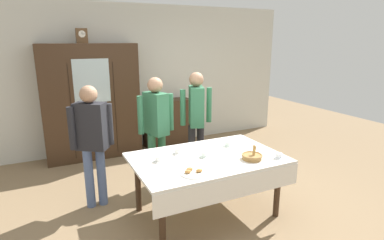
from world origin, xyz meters
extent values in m
plane|color=#846B4C|center=(0.00, 0.00, 0.00)|extent=(12.00, 12.00, 0.00)
cube|color=silver|center=(0.00, 2.65, 1.35)|extent=(6.40, 0.10, 2.70)
cylinder|color=#3D2819|center=(-0.72, -0.62, 0.35)|extent=(0.07, 0.07, 0.70)
cylinder|color=#3D2819|center=(0.72, -0.62, 0.35)|extent=(0.07, 0.07, 0.70)
cylinder|color=#3D2819|center=(-0.72, 0.22, 0.35)|extent=(0.07, 0.07, 0.70)
cylinder|color=#3D2819|center=(0.72, 0.22, 0.35)|extent=(0.07, 0.07, 0.70)
cube|color=white|center=(0.00, -0.20, 0.72)|extent=(1.72, 1.12, 0.03)
cube|color=white|center=(0.00, -0.76, 0.58)|extent=(1.72, 0.01, 0.24)
cube|color=#3D2819|center=(-0.90, 2.35, 1.00)|extent=(1.61, 0.45, 2.00)
cube|color=silver|center=(-0.90, 2.13, 1.40)|extent=(0.58, 0.01, 0.72)
cube|color=black|center=(-1.25, 2.13, 0.90)|extent=(0.01, 0.01, 1.60)
cube|color=black|center=(-0.55, 2.13, 0.90)|extent=(0.01, 0.01, 1.60)
cube|color=brown|center=(-0.97, 2.35, 2.12)|extent=(0.18, 0.10, 0.24)
cylinder|color=white|center=(-0.97, 2.30, 2.14)|extent=(0.11, 0.01, 0.11)
cube|color=black|center=(-0.97, 2.30, 2.16)|extent=(0.00, 0.00, 0.04)
cube|color=black|center=(-0.95, 2.30, 2.14)|extent=(0.05, 0.00, 0.00)
cube|color=#3D2819|center=(0.52, 2.41, 0.46)|extent=(0.93, 0.35, 0.91)
cube|color=#B29333|center=(0.52, 2.41, 0.93)|extent=(0.14, 0.19, 0.03)
cube|color=#B29333|center=(0.52, 2.41, 0.96)|extent=(0.15, 0.20, 0.03)
cube|color=#B29333|center=(0.52, 2.41, 0.99)|extent=(0.13, 0.20, 0.03)
cylinder|color=white|center=(-0.27, 0.05, 0.74)|extent=(0.13, 0.13, 0.01)
cylinder|color=white|center=(-0.27, 0.05, 0.77)|extent=(0.08, 0.08, 0.05)
torus|color=white|center=(-0.23, 0.05, 0.77)|extent=(0.04, 0.01, 0.04)
cylinder|color=#47230F|center=(-0.27, 0.05, 0.79)|extent=(0.06, 0.06, 0.01)
cylinder|color=white|center=(-0.56, -0.09, 0.74)|extent=(0.13, 0.13, 0.01)
cylinder|color=white|center=(-0.56, -0.09, 0.77)|extent=(0.08, 0.08, 0.05)
torus|color=white|center=(-0.52, -0.09, 0.77)|extent=(0.04, 0.01, 0.04)
cylinder|color=white|center=(0.72, -0.60, 0.74)|extent=(0.13, 0.13, 0.01)
cylinder|color=white|center=(0.72, -0.60, 0.77)|extent=(0.08, 0.08, 0.05)
torus|color=white|center=(0.76, -0.60, 0.77)|extent=(0.04, 0.01, 0.04)
cylinder|color=silver|center=(-0.03, -0.19, 0.74)|extent=(0.13, 0.13, 0.01)
cylinder|color=silver|center=(-0.03, -0.19, 0.77)|extent=(0.08, 0.08, 0.05)
torus|color=silver|center=(0.01, -0.19, 0.77)|extent=(0.04, 0.01, 0.04)
cylinder|color=#47230F|center=(-0.03, -0.19, 0.79)|extent=(0.06, 0.06, 0.01)
cylinder|color=silver|center=(0.42, 0.01, 0.74)|extent=(0.13, 0.13, 0.01)
cylinder|color=silver|center=(0.42, 0.01, 0.77)|extent=(0.08, 0.08, 0.05)
torus|color=silver|center=(0.46, 0.01, 0.77)|extent=(0.04, 0.01, 0.04)
cylinder|color=#9E7542|center=(0.42, -0.49, 0.76)|extent=(0.22, 0.22, 0.05)
torus|color=#9E7542|center=(0.42, -0.49, 0.78)|extent=(0.24, 0.24, 0.02)
cylinder|color=tan|center=(0.45, -0.51, 0.83)|extent=(0.03, 0.02, 0.12)
cylinder|color=tan|center=(0.45, -0.49, 0.83)|extent=(0.03, 0.04, 0.12)
cylinder|color=tan|center=(0.45, -0.48, 0.83)|extent=(0.04, 0.04, 0.12)
cylinder|color=white|center=(-0.35, -0.55, 0.74)|extent=(0.28, 0.28, 0.01)
ellipsoid|color=#BC7F3D|center=(-0.29, -0.57, 0.76)|extent=(0.07, 0.05, 0.04)
ellipsoid|color=#BC7F3D|center=(-0.36, -0.49, 0.76)|extent=(0.07, 0.05, 0.04)
ellipsoid|color=#BC7F3D|center=(-0.41, -0.54, 0.76)|extent=(0.07, 0.05, 0.04)
cube|color=silver|center=(-0.58, -0.26, 0.73)|extent=(0.10, 0.01, 0.00)
ellipsoid|color=silver|center=(-0.52, -0.26, 0.74)|extent=(0.03, 0.02, 0.01)
cube|color=silver|center=(0.67, -0.33, 0.73)|extent=(0.10, 0.01, 0.00)
ellipsoid|color=silver|center=(0.73, -0.33, 0.74)|extent=(0.03, 0.02, 0.01)
cylinder|color=slate|center=(-1.24, 0.58, 0.38)|extent=(0.11, 0.11, 0.76)
cylinder|color=slate|center=(-1.09, 0.58, 0.38)|extent=(0.11, 0.11, 0.76)
cube|color=#232328|center=(-1.16, 0.58, 1.05)|extent=(0.41, 0.37, 0.57)
sphere|color=tan|center=(-1.16, 0.58, 1.44)|extent=(0.21, 0.21, 0.21)
cylinder|color=#232328|center=(-1.38, 0.58, 1.05)|extent=(0.08, 0.08, 0.51)
cylinder|color=#232328|center=(-0.94, 0.58, 1.05)|extent=(0.08, 0.08, 0.51)
cylinder|color=#33704C|center=(-0.34, 0.79, 0.39)|extent=(0.11, 0.11, 0.78)
cylinder|color=#33704C|center=(-0.19, 0.79, 0.39)|extent=(0.11, 0.11, 0.78)
cube|color=#33704C|center=(-0.27, 0.79, 1.07)|extent=(0.29, 0.40, 0.58)
sphere|color=tan|center=(-0.27, 0.79, 1.46)|extent=(0.21, 0.21, 0.21)
cylinder|color=#33704C|center=(-0.49, 0.79, 1.07)|extent=(0.08, 0.08, 0.52)
cylinder|color=#33704C|center=(-0.05, 0.79, 1.07)|extent=(0.08, 0.08, 0.52)
cylinder|color=#232328|center=(0.33, 0.90, 0.39)|extent=(0.11, 0.11, 0.79)
cylinder|color=#232328|center=(0.48, 0.90, 0.39)|extent=(0.11, 0.11, 0.79)
cube|color=#33704C|center=(0.41, 0.90, 1.09)|extent=(0.31, 0.41, 0.59)
sphere|color=tan|center=(0.41, 0.90, 1.49)|extent=(0.21, 0.21, 0.21)
cylinder|color=#33704C|center=(0.19, 0.90, 1.09)|extent=(0.08, 0.08, 0.53)
cylinder|color=#33704C|center=(0.63, 0.90, 1.09)|extent=(0.08, 0.08, 0.53)
camera|label=1|loc=(-1.63, -3.17, 2.06)|focal=29.00mm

